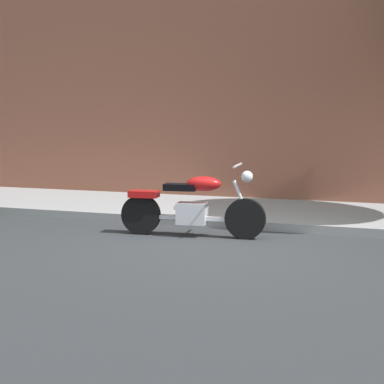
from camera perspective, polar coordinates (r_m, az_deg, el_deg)
ground_plane at (r=7.92m, az=2.30°, el=-5.42°), size 60.00×60.00×0.00m
sidewalk at (r=10.47m, az=6.54°, el=-2.02°), size 18.18×2.80×0.14m
building_facade at (r=12.12m, az=8.55°, el=16.34°), size 18.18×0.50×7.37m
motorcycle at (r=8.50m, az=-0.01°, el=-1.50°), size 2.20×0.70×1.10m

